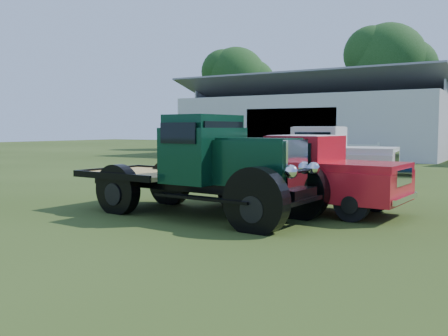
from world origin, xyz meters
The scene contains 8 objects.
ground centered at (0.00, 0.00, 0.00)m, with size 120.00×120.00×0.00m, color #24340D.
shed_left centered at (-7.00, 26.00, 2.80)m, with size 18.80×10.20×5.60m, color #ADADAD, non-canonical shape.
fence_rail centered at (-8.00, 20.00, 0.60)m, with size 14.20×0.16×1.20m, color white, non-canonical shape.
tree_a centered at (-18.00, 33.00, 5.25)m, with size 6.30×6.30×10.50m, color black, non-canonical shape.
tree_b centered at (-4.00, 34.00, 5.75)m, with size 6.90×6.90×11.50m, color black, non-canonical shape.
vintage_flatbed centered at (-0.03, 0.51, 1.14)m, with size 5.78×2.29×2.29m, color #0A301F, non-canonical shape.
red_pickup centered at (1.65, 2.44, 0.92)m, with size 5.06×1.94×1.85m, color red, non-canonical shape.
white_pickup centered at (0.11, 7.41, 1.00)m, with size 5.47×2.12×2.01m, color beige, non-canonical shape.
Camera 1 is at (6.37, -8.84, 1.98)m, focal length 40.00 mm.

